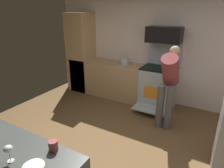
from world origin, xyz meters
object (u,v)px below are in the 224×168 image
object	(u,v)px
person_cook	(168,82)
mixing_bowl_large	(34,168)
microwave	(164,35)
wine_glass_near	(8,149)
mug_coffee	(53,145)
stock_pot	(125,61)
oven_range	(158,86)

from	to	relation	value
person_cook	mixing_bowl_large	world-z (taller)	person_cook
microwave	person_cook	bearing A→B (deg)	-65.00
microwave	wine_glass_near	size ratio (longest dim) A/B	4.41
mixing_bowl_large	wine_glass_near	distance (m)	0.29
mug_coffee	mixing_bowl_large	bearing A→B (deg)	-80.53
mug_coffee	stock_pot	bearing A→B (deg)	104.07
microwave	stock_pot	xyz separation A→B (m)	(-0.89, -0.08, -0.68)
person_cook	wine_glass_near	distance (m)	2.81
oven_range	mug_coffee	world-z (taller)	oven_range
mug_coffee	stock_pot	distance (m)	3.27
person_cook	wine_glass_near	xyz separation A→B (m)	(-0.70, -2.72, 0.12)
oven_range	wine_glass_near	size ratio (longest dim) A/B	8.89
person_cook	mug_coffee	bearing A→B (deg)	-101.17
mixing_bowl_large	mug_coffee	size ratio (longest dim) A/B	1.83
oven_range	person_cook	bearing A→B (deg)	-62.22
microwave	stock_pot	bearing A→B (deg)	-174.85
mug_coffee	person_cook	bearing A→B (deg)	78.83
oven_range	mixing_bowl_large	size ratio (longest dim) A/B	8.07
microwave	stock_pot	world-z (taller)	microwave
wine_glass_near	mixing_bowl_large	bearing A→B (deg)	6.34
microwave	mixing_bowl_large	bearing A→B (deg)	-90.78
person_cook	stock_pot	world-z (taller)	person_cook
stock_pot	wine_glass_near	bearing A→B (deg)	-80.64
oven_range	stock_pot	xyz separation A→B (m)	(-0.89, 0.01, 0.47)
oven_range	person_cook	size ratio (longest dim) A/B	0.97
stock_pot	mug_coffee	bearing A→B (deg)	-75.93
oven_range	mixing_bowl_large	world-z (taller)	oven_range
oven_range	mixing_bowl_large	xyz separation A→B (m)	(-0.05, -3.42, 0.42)
wine_glass_near	mug_coffee	distance (m)	0.38
oven_range	stock_pot	bearing A→B (deg)	179.05
microwave	mixing_bowl_large	distance (m)	3.60
oven_range	person_cook	xyz separation A→B (m)	(0.39, -0.73, 0.40)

